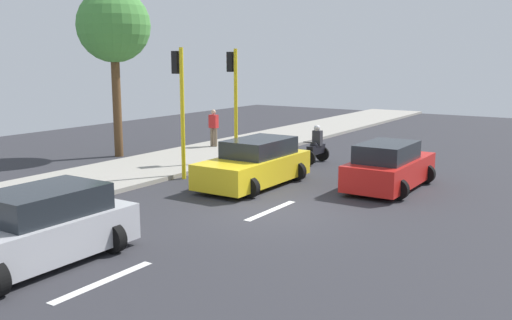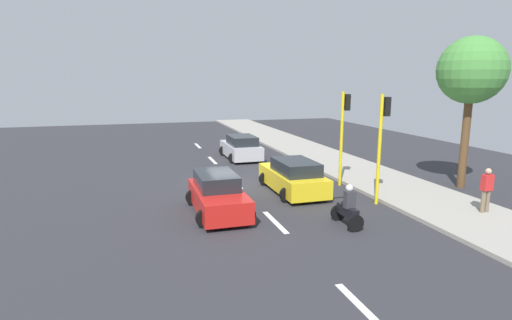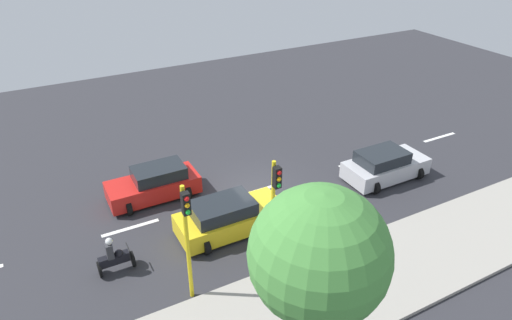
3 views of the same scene
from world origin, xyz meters
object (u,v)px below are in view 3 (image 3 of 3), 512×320
at_px(car_red, 155,184).
at_px(traffic_light_midblock, 187,230).
at_px(street_tree_south, 319,257).
at_px(car_silver, 385,165).
at_px(motorcycle, 114,257).
at_px(car_yellow_cab, 229,217).
at_px(traffic_light_corner, 274,202).

xyz_separation_m(car_red, traffic_light_midblock, (6.61, -0.74, 2.22)).
height_order(car_red, street_tree_south, street_tree_south).
xyz_separation_m(car_silver, motorcycle, (0.38, -13.15, -0.07)).
relative_size(motorcycle, traffic_light_midblock, 0.34).
xyz_separation_m(car_silver, street_tree_south, (8.18, -9.98, 4.69)).
height_order(car_yellow_cab, traffic_light_midblock, traffic_light_midblock).
distance_m(car_red, traffic_light_midblock, 7.01).
relative_size(car_yellow_cab, motorcycle, 2.89).
distance_m(motorcycle, traffic_light_corner, 6.22).
distance_m(car_yellow_cab, car_red, 4.33).
distance_m(car_silver, street_tree_south, 13.73).
height_order(car_silver, traffic_light_corner, traffic_light_corner).
bearing_deg(street_tree_south, traffic_light_corner, 158.89).
xyz_separation_m(car_silver, car_red, (-3.65, -10.39, -0.00)).
bearing_deg(car_red, street_tree_south, 1.97).
height_order(traffic_light_corner, traffic_light_midblock, same).
bearing_deg(traffic_light_corner, traffic_light_midblock, -90.00).
bearing_deg(traffic_light_corner, car_silver, 110.33).
bearing_deg(traffic_light_midblock, motorcycle, -141.84).
xyz_separation_m(car_yellow_cab, street_tree_south, (7.96, -1.51, 4.69)).
distance_m(car_yellow_cab, street_tree_south, 9.36).
distance_m(traffic_light_midblock, street_tree_south, 5.90).
relative_size(traffic_light_midblock, street_tree_south, 0.64).
distance_m(car_yellow_cab, motorcycle, 4.68).
relative_size(car_yellow_cab, traffic_light_midblock, 0.98).
bearing_deg(motorcycle, car_yellow_cab, 91.98).
height_order(car_red, motorcycle, motorcycle).
xyz_separation_m(car_yellow_cab, car_silver, (-0.22, 8.47, -0.00)).
xyz_separation_m(motorcycle, traffic_light_midblock, (2.57, 2.02, 2.29)).
xyz_separation_m(car_yellow_cab, car_red, (-3.88, -1.92, -0.00)).
height_order(traffic_light_corner, street_tree_south, street_tree_south).
height_order(car_red, traffic_light_midblock, traffic_light_midblock).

